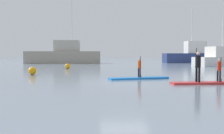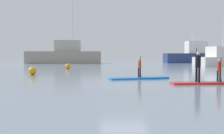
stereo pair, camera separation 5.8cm
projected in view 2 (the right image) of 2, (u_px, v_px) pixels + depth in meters
name	position (u px, v px, depth m)	size (l,w,h in m)	color
ground_plane	(124.00, 83.00, 13.98)	(240.00, 240.00, 0.00)	gray
paddleboard_near	(139.00, 78.00, 16.11)	(3.79, 1.46, 0.10)	blue
paddler_child_solo	(139.00, 67.00, 16.07)	(0.24, 0.40, 1.29)	black
paddleboard_far	(204.00, 83.00, 13.40)	(3.37, 0.80, 0.10)	red
paddler_adult	(198.00, 65.00, 13.33)	(0.27, 0.49, 1.71)	black
paddler_child_front	(219.00, 69.00, 13.45)	(0.21, 0.41, 1.24)	black
fishing_boat_white_large	(65.00, 55.00, 43.67)	(12.17, 4.44, 10.84)	#9E9384
fishing_boat_green_midground	(221.00, 59.00, 34.15)	(7.92, 4.62, 6.01)	silver
motor_boat_small_navy	(193.00, 55.00, 46.48)	(9.92, 2.99, 9.41)	navy
mooring_buoy_near	(32.00, 71.00, 19.35)	(0.58, 0.58, 0.58)	orange
mooring_buoy_far	(68.00, 66.00, 27.23)	(0.54, 0.54, 0.54)	orange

